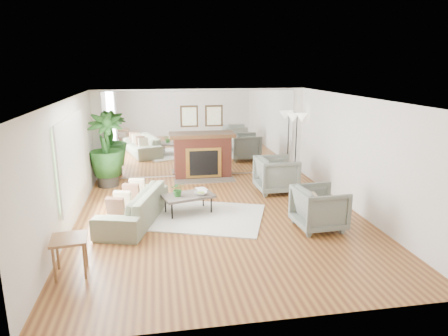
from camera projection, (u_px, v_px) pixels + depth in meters
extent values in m
plane|color=brown|center=(221.00, 219.00, 8.38)|extent=(7.00, 7.00, 0.00)
cube|color=white|center=(66.00, 168.00, 7.59)|extent=(0.02, 7.00, 2.50)
cube|color=white|center=(359.00, 156.00, 8.56)|extent=(0.02, 7.00, 2.50)
cube|color=white|center=(202.00, 133.00, 11.40)|extent=(6.00, 0.02, 2.50)
cube|color=silver|center=(202.00, 133.00, 11.38)|extent=(5.40, 0.04, 2.40)
cube|color=#B2E09E|center=(72.00, 158.00, 7.95)|extent=(0.04, 2.40, 1.50)
cube|color=maroon|center=(203.00, 157.00, 11.36)|extent=(1.60, 0.40, 1.20)
cube|color=gold|center=(204.00, 163.00, 11.19)|extent=(1.00, 0.04, 0.85)
cube|color=black|center=(204.00, 163.00, 11.18)|extent=(0.80, 0.04, 0.70)
cube|color=#574C44|center=(205.00, 180.00, 11.18)|extent=(1.70, 0.55, 0.03)
cube|color=#4D3219|center=(203.00, 136.00, 11.19)|extent=(1.85, 0.46, 0.10)
cube|color=#302112|center=(189.00, 116.00, 11.16)|extent=(0.50, 0.04, 0.60)
cube|color=#302112|center=(214.00, 116.00, 11.28)|extent=(0.50, 0.04, 0.60)
cube|color=white|center=(200.00, 216.00, 8.50)|extent=(3.11, 2.66, 0.03)
cube|color=#574C44|center=(188.00, 196.00, 8.61)|extent=(1.20, 0.90, 0.05)
cylinder|color=black|center=(172.00, 212.00, 8.28)|extent=(0.03, 0.03, 0.37)
cylinder|color=black|center=(211.00, 205.00, 8.66)|extent=(0.03, 0.03, 0.37)
cylinder|color=black|center=(165.00, 205.00, 8.67)|extent=(0.03, 0.03, 0.37)
cylinder|color=black|center=(203.00, 199.00, 9.05)|extent=(0.03, 0.03, 0.37)
imported|color=gray|center=(134.00, 206.00, 8.21)|extent=(1.48, 2.42, 0.66)
imported|color=gray|center=(276.00, 175.00, 10.11)|extent=(1.01, 0.98, 0.90)
imported|color=gray|center=(319.00, 208.00, 7.83)|extent=(0.98, 0.96, 0.84)
cube|color=brown|center=(69.00, 239.00, 6.05)|extent=(0.59, 0.59, 0.04)
cylinder|color=brown|center=(54.00, 265.00, 5.87)|extent=(0.04, 0.04, 0.57)
cylinder|color=brown|center=(85.00, 261.00, 5.98)|extent=(0.04, 0.04, 0.57)
cylinder|color=brown|center=(57.00, 253.00, 6.26)|extent=(0.04, 0.04, 0.57)
cylinder|color=brown|center=(86.00, 249.00, 6.38)|extent=(0.04, 0.04, 0.57)
cylinder|color=#28241D|center=(108.00, 178.00, 10.67)|extent=(0.56, 0.56, 0.40)
imported|color=#2B6926|center=(106.00, 145.00, 10.45)|extent=(1.09, 1.09, 1.66)
cylinder|color=black|center=(295.00, 174.00, 11.78)|extent=(0.31, 0.31, 0.04)
cylinder|color=black|center=(296.00, 146.00, 11.56)|extent=(0.03, 0.03, 1.74)
cone|color=white|center=(293.00, 118.00, 11.34)|extent=(0.33, 0.33, 0.24)
cone|color=white|center=(302.00, 118.00, 11.38)|extent=(0.33, 0.33, 0.24)
imported|color=#2B6926|center=(178.00, 189.00, 8.47)|extent=(0.30, 0.26, 0.32)
imported|color=brown|center=(201.00, 193.00, 8.60)|extent=(0.34, 0.34, 0.07)
imported|color=brown|center=(197.00, 190.00, 8.91)|extent=(0.28, 0.33, 0.02)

